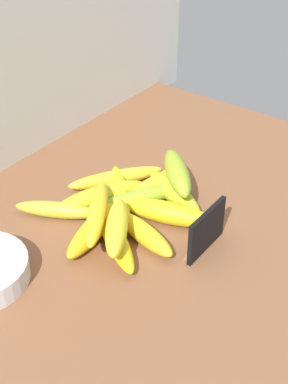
{
  "coord_description": "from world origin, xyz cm",
  "views": [
    {
      "loc": [
        -63.59,
        -45.07,
        66.41
      ],
      "look_at": [
        2.71,
        4.14,
        8.0
      ],
      "focal_mm": 49.99,
      "sensor_mm": 36.0,
      "label": 1
    }
  ],
  "objects_px": {
    "banana_11": "(177,173)",
    "banana_7": "(94,229)",
    "chalkboard_sign": "(206,232)",
    "banana_3": "(120,194)",
    "banana_6": "(144,233)",
    "banana_8": "(167,213)",
    "banana_9": "(174,193)",
    "banana_10": "(101,196)",
    "banana_5": "(153,186)",
    "banana_0": "(116,178)",
    "banana_13": "(117,227)",
    "banana_2": "(57,210)",
    "banana_12": "(97,213)",
    "banana_4": "(134,200)",
    "banana_1": "(115,238)"
  },
  "relations": [
    {
      "from": "banana_1",
      "to": "banana_5",
      "type": "bearing_deg",
      "value": 12.81
    },
    {
      "from": "banana_2",
      "to": "banana_4",
      "type": "height_order",
      "value": "banana_4"
    },
    {
      "from": "banana_4",
      "to": "banana_8",
      "type": "height_order",
      "value": "banana_8"
    },
    {
      "from": "banana_8",
      "to": "banana_12",
      "type": "xyz_separation_m",
      "value": [
        -0.11,
        0.07,
        0.03
      ]
    },
    {
      "from": "banana_12",
      "to": "banana_6",
      "type": "bearing_deg",
      "value": -61.47
    },
    {
      "from": "banana_10",
      "to": "banana_5",
      "type": "bearing_deg",
      "value": -34.64
    },
    {
      "from": "banana_1",
      "to": "banana_2",
      "type": "xyz_separation_m",
      "value": [
        0.0,
        0.14,
        -0.0
      ]
    },
    {
      "from": "banana_7",
      "to": "banana_8",
      "type": "relative_size",
      "value": 0.97
    },
    {
      "from": "banana_1",
      "to": "banana_7",
      "type": "distance_m",
      "value": 0.05
    },
    {
      "from": "banana_1",
      "to": "banana_7",
      "type": "relative_size",
      "value": 1.11
    },
    {
      "from": "banana_1",
      "to": "banana_12",
      "type": "bearing_deg",
      "value": 89.27
    },
    {
      "from": "banana_13",
      "to": "banana_2",
      "type": "bearing_deg",
      "value": 86.41
    },
    {
      "from": "banana_11",
      "to": "banana_7",
      "type": "bearing_deg",
      "value": 164.0
    },
    {
      "from": "banana_7",
      "to": "banana_9",
      "type": "distance_m",
      "value": 0.19
    },
    {
      "from": "banana_6",
      "to": "banana_1",
      "type": "bearing_deg",
      "value": 139.92
    },
    {
      "from": "chalkboard_sign",
      "to": "banana_0",
      "type": "xyz_separation_m",
      "value": [
        0.06,
        0.25,
        -0.02
      ]
    },
    {
      "from": "banana_0",
      "to": "banana_8",
      "type": "distance_m",
      "value": 0.16
    },
    {
      "from": "banana_8",
      "to": "banana_4",
      "type": "bearing_deg",
      "value": 91.13
    },
    {
      "from": "banana_5",
      "to": "banana_6",
      "type": "height_order",
      "value": "banana_5"
    },
    {
      "from": "banana_0",
      "to": "banana_10",
      "type": "distance_m",
      "value": 0.08
    },
    {
      "from": "banana_9",
      "to": "banana_5",
      "type": "bearing_deg",
      "value": 95.26
    },
    {
      "from": "banana_2",
      "to": "banana_5",
      "type": "relative_size",
      "value": 0.87
    },
    {
      "from": "banana_3",
      "to": "chalkboard_sign",
      "type": "bearing_deg",
      "value": -95.61
    },
    {
      "from": "chalkboard_sign",
      "to": "banana_6",
      "type": "height_order",
      "value": "chalkboard_sign"
    },
    {
      "from": "banana_4",
      "to": "banana_7",
      "type": "distance_m",
      "value": 0.12
    },
    {
      "from": "chalkboard_sign",
      "to": "banana_3",
      "type": "relative_size",
      "value": 0.55
    },
    {
      "from": "banana_3",
      "to": "banana_9",
      "type": "distance_m",
      "value": 0.11
    },
    {
      "from": "banana_0",
      "to": "banana_1",
      "type": "relative_size",
      "value": 1.06
    },
    {
      "from": "banana_7",
      "to": "banana_10",
      "type": "distance_m",
      "value": 0.1
    },
    {
      "from": "banana_3",
      "to": "banana_6",
      "type": "bearing_deg",
      "value": -122.07
    },
    {
      "from": "banana_8",
      "to": "banana_10",
      "type": "relative_size",
      "value": 0.97
    },
    {
      "from": "banana_3",
      "to": "banana_11",
      "type": "relative_size",
      "value": 1.24
    },
    {
      "from": "banana_0",
      "to": "banana_7",
      "type": "xyz_separation_m",
      "value": [
        -0.16,
        -0.08,
        0.0
      ]
    },
    {
      "from": "banana_0",
      "to": "banana_3",
      "type": "xyz_separation_m",
      "value": [
        -0.04,
        -0.04,
        0.0
      ]
    },
    {
      "from": "banana_10",
      "to": "banana_9",
      "type": "bearing_deg",
      "value": -49.32
    },
    {
      "from": "banana_6",
      "to": "banana_8",
      "type": "relative_size",
      "value": 0.85
    },
    {
      "from": "banana_4",
      "to": "banana_7",
      "type": "relative_size",
      "value": 1.2
    },
    {
      "from": "banana_10",
      "to": "banana_3",
      "type": "bearing_deg",
      "value": -37.51
    },
    {
      "from": "banana_5",
      "to": "banana_11",
      "type": "distance_m",
      "value": 0.07
    },
    {
      "from": "banana_9",
      "to": "banana_10",
      "type": "relative_size",
      "value": 0.91
    },
    {
      "from": "banana_1",
      "to": "banana_12",
      "type": "xyz_separation_m",
      "value": [
        0.0,
        0.04,
        0.04
      ]
    },
    {
      "from": "chalkboard_sign",
      "to": "banana_6",
      "type": "xyz_separation_m",
      "value": [
        -0.05,
        0.1,
        -0.02
      ]
    },
    {
      "from": "banana_7",
      "to": "banana_12",
      "type": "bearing_deg",
      "value": -54.21
    },
    {
      "from": "banana_5",
      "to": "banana_11",
      "type": "relative_size",
      "value": 1.16
    },
    {
      "from": "banana_0",
      "to": "banana_10",
      "type": "height_order",
      "value": "banana_10"
    },
    {
      "from": "banana_11",
      "to": "banana_4",
      "type": "bearing_deg",
      "value": 145.77
    },
    {
      "from": "banana_7",
      "to": "banana_1",
      "type": "bearing_deg",
      "value": -84.98
    },
    {
      "from": "chalkboard_sign",
      "to": "banana_11",
      "type": "relative_size",
      "value": 0.68
    },
    {
      "from": "banana_1",
      "to": "banana_7",
      "type": "height_order",
      "value": "banana_7"
    },
    {
      "from": "banana_0",
      "to": "banana_2",
      "type": "relative_size",
      "value": 1.24
    }
  ]
}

